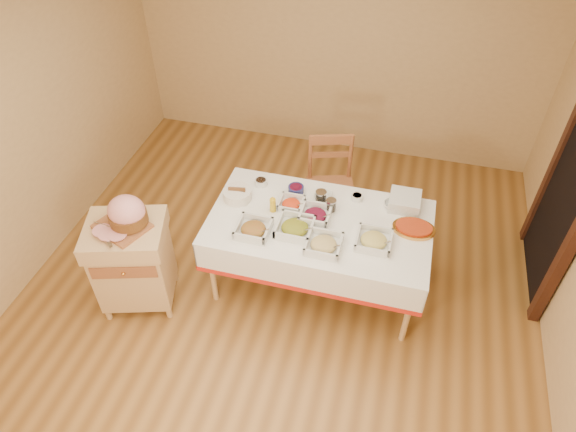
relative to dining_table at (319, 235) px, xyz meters
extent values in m
plane|color=olive|center=(-0.30, -0.30, -0.60)|extent=(5.00, 5.00, 0.00)
plane|color=white|center=(-0.30, -0.30, 2.00)|extent=(5.00, 5.00, 0.00)
plane|color=tan|center=(-0.30, 2.20, 0.70)|extent=(4.50, 0.00, 4.50)
plane|color=tan|center=(-2.55, -0.30, 0.70)|extent=(0.00, 5.00, 5.00)
cube|color=black|center=(1.91, 0.60, 0.45)|extent=(0.06, 0.90, 2.10)
cube|color=#371A11|center=(1.89, 1.10, 0.45)|extent=(0.08, 0.10, 2.10)
cube|color=tan|center=(0.00, 0.00, 0.13)|extent=(1.80, 1.00, 0.04)
cylinder|color=tan|center=(-0.82, -0.42, -0.24)|extent=(0.05, 0.05, 0.71)
cylinder|color=tan|center=(-0.82, 0.42, -0.24)|extent=(0.05, 0.05, 0.71)
cylinder|color=tan|center=(0.82, -0.42, -0.24)|extent=(0.05, 0.05, 0.71)
cylinder|color=tan|center=(0.82, 0.42, -0.24)|extent=(0.05, 0.05, 0.71)
cube|color=white|center=(0.00, 0.00, 0.16)|extent=(1.82, 1.02, 0.01)
cube|color=tan|center=(-1.45, -0.58, -0.19)|extent=(0.69, 0.62, 0.62)
cube|color=tan|center=(-1.45, -0.58, 0.20)|extent=(0.74, 0.67, 0.15)
cube|color=#9B5932|center=(-1.45, -0.82, 0.02)|extent=(0.50, 0.16, 0.12)
sphere|color=gold|center=(-1.45, -0.83, 0.02)|extent=(0.03, 0.03, 0.03)
cylinder|color=tan|center=(-1.70, -0.79, -0.55)|extent=(0.05, 0.05, 0.10)
cylinder|color=tan|center=(-1.70, -0.38, -0.55)|extent=(0.05, 0.05, 0.10)
cylinder|color=tan|center=(-1.19, -0.79, -0.55)|extent=(0.05, 0.05, 0.10)
cylinder|color=tan|center=(-1.19, -0.38, -0.55)|extent=(0.05, 0.05, 0.10)
cube|color=#9B5932|center=(-0.04, 0.73, -0.10)|extent=(0.55, 0.54, 0.03)
cylinder|color=#9B5932|center=(-0.16, 0.49, -0.36)|extent=(0.04, 0.04, 0.48)
cylinder|color=#9B5932|center=(-0.28, 0.85, -0.36)|extent=(0.04, 0.04, 0.48)
cylinder|color=#9B5932|center=(0.20, 0.60, -0.36)|extent=(0.04, 0.04, 0.48)
cylinder|color=#9B5932|center=(0.09, 0.96, -0.36)|extent=(0.04, 0.04, 0.48)
cylinder|color=#9B5932|center=(-0.28, 0.85, 0.14)|extent=(0.04, 0.04, 0.51)
cylinder|color=#9B5932|center=(0.09, 0.96, 0.14)|extent=(0.04, 0.04, 0.51)
cube|color=#9B5932|center=(-0.09, 0.91, 0.35)|extent=(0.40, 0.15, 0.10)
cube|color=#9B5932|center=(-1.45, -0.58, 0.29)|extent=(0.39, 0.31, 0.02)
ellipsoid|color=pink|center=(-1.40, -0.54, 0.43)|extent=(0.29, 0.26, 0.25)
cylinder|color=brown|center=(-1.40, -0.54, 0.36)|extent=(0.29, 0.29, 0.10)
cube|color=silver|center=(-1.49, -0.74, 0.31)|extent=(0.24, 0.11, 0.00)
cylinder|color=silver|center=(-1.52, -0.63, 0.31)|extent=(0.28, 0.08, 0.01)
cube|color=silver|center=(-0.49, -0.26, 0.17)|extent=(0.27, 0.27, 0.02)
ellipsoid|color=red|center=(-0.49, -0.26, 0.20)|extent=(0.20, 0.20, 0.07)
cylinder|color=silver|center=(-0.43, -0.29, 0.20)|extent=(0.16, 0.01, 0.12)
cube|color=silver|center=(-0.17, -0.16, 0.17)|extent=(0.29, 0.29, 0.02)
ellipsoid|color=#B47B17|center=(-0.17, -0.16, 0.20)|extent=(0.22, 0.22, 0.08)
cylinder|color=silver|center=(-0.11, -0.19, 0.20)|extent=(0.16, 0.01, 0.12)
cube|color=silver|center=(0.09, -0.28, 0.17)|extent=(0.27, 0.27, 0.02)
ellipsoid|color=tan|center=(0.09, -0.28, 0.20)|extent=(0.21, 0.21, 0.07)
cylinder|color=silver|center=(0.15, -0.31, 0.20)|extent=(0.15, 0.01, 0.11)
cube|color=silver|center=(0.46, -0.13, 0.17)|extent=(0.27, 0.27, 0.01)
ellipsoid|color=tan|center=(0.46, -0.13, 0.19)|extent=(0.21, 0.21, 0.07)
cylinder|color=silver|center=(0.52, -0.16, 0.20)|extent=(0.14, 0.01, 0.10)
cube|color=silver|center=(-0.27, 0.12, 0.17)|extent=(0.20, 0.20, 0.01)
ellipsoid|color=red|center=(-0.27, 0.12, 0.19)|extent=(0.15, 0.15, 0.05)
cylinder|color=silver|center=(-0.23, 0.10, 0.19)|extent=(0.13, 0.01, 0.10)
cube|color=silver|center=(-0.05, 0.03, 0.17)|extent=(0.25, 0.25, 0.02)
ellipsoid|color=#5B0B26|center=(-0.05, 0.03, 0.19)|extent=(0.19, 0.19, 0.07)
cylinder|color=silver|center=(0.01, 0.00, 0.20)|extent=(0.16, 0.01, 0.12)
cylinder|color=silver|center=(-0.61, 0.33, 0.19)|extent=(0.11, 0.11, 0.05)
cylinder|color=black|center=(-0.61, 0.33, 0.20)|extent=(0.09, 0.09, 0.02)
cylinder|color=navy|center=(-0.28, 0.31, 0.19)|extent=(0.14, 0.14, 0.06)
cylinder|color=#5B0B26|center=(-0.28, 0.31, 0.21)|extent=(0.11, 0.11, 0.02)
cylinder|color=silver|center=(0.25, 0.35, 0.19)|extent=(0.10, 0.10, 0.05)
cylinder|color=red|center=(0.25, 0.35, 0.20)|extent=(0.08, 0.08, 0.02)
imported|color=silver|center=(-0.04, 0.30, 0.18)|extent=(0.16, 0.16, 0.04)
imported|color=silver|center=(0.56, 0.33, 0.18)|extent=(0.17, 0.17, 0.05)
cylinder|color=silver|center=(-0.04, 0.23, 0.22)|extent=(0.09, 0.09, 0.11)
cylinder|color=silver|center=(-0.04, 0.23, 0.28)|extent=(0.10, 0.10, 0.01)
cylinder|color=black|center=(-0.04, 0.23, 0.20)|extent=(0.08, 0.08, 0.08)
cylinder|color=silver|center=(0.06, 0.16, 0.21)|extent=(0.08, 0.08, 0.10)
cylinder|color=silver|center=(0.06, 0.16, 0.27)|extent=(0.09, 0.09, 0.01)
cylinder|color=black|center=(0.06, 0.16, 0.20)|extent=(0.07, 0.07, 0.07)
cylinder|color=gold|center=(-0.41, 0.03, 0.23)|extent=(0.05, 0.05, 0.13)
cone|color=gold|center=(-0.41, 0.03, 0.31)|extent=(0.03, 0.03, 0.03)
cylinder|color=silver|center=(-0.75, 0.10, 0.21)|extent=(0.25, 0.25, 0.09)
cube|color=silver|center=(0.65, 0.37, 0.17)|extent=(0.26, 0.26, 0.01)
cube|color=silver|center=(0.65, 0.37, 0.18)|extent=(0.26, 0.26, 0.01)
cube|color=silver|center=(0.65, 0.37, 0.20)|extent=(0.26, 0.26, 0.01)
cube|color=silver|center=(0.65, 0.37, 0.22)|extent=(0.26, 0.26, 0.01)
cube|color=silver|center=(0.65, 0.37, 0.23)|extent=(0.26, 0.26, 0.01)
cube|color=silver|center=(0.65, 0.37, 0.25)|extent=(0.26, 0.26, 0.01)
cube|color=silver|center=(0.65, 0.37, 0.26)|extent=(0.26, 0.26, 0.01)
ellipsoid|color=gold|center=(0.75, 0.09, 0.18)|extent=(0.34, 0.25, 0.03)
ellipsoid|color=#B33613|center=(0.75, 0.09, 0.19)|extent=(0.29, 0.21, 0.04)
camera|label=1|loc=(0.53, -3.01, 3.05)|focal=32.00mm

